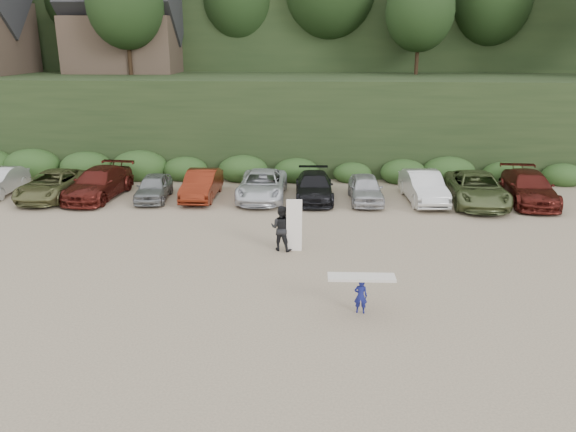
{
  "coord_description": "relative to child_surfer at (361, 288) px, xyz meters",
  "views": [
    {
      "loc": [
        2.8,
        -19.5,
        8.41
      ],
      "look_at": [
        1.46,
        3.0,
        1.3
      ],
      "focal_mm": 35.0,
      "sensor_mm": 36.0,
      "label": 1
    }
  ],
  "objects": [
    {
      "name": "ground",
      "position": [
        -4.15,
        3.08,
        -0.87
      ],
      "size": [
        120.0,
        120.0,
        0.0
      ],
      "primitive_type": "plane",
      "color": "tan",
      "rests_on": "ground"
    },
    {
      "name": "hillside_backdrop",
      "position": [
        -4.41,
        39.01,
        10.35
      ],
      "size": [
        90.0,
        41.5,
        28.0
      ],
      "color": "black",
      "rests_on": "ground"
    },
    {
      "name": "parked_cars",
      "position": [
        -5.04,
        13.16,
        -0.09
      ],
      "size": [
        34.44,
        6.27,
        1.64
      ],
      "color": "#B8B9BE",
      "rests_on": "ground"
    },
    {
      "name": "adult_surfer",
      "position": [
        -2.88,
        5.47,
        0.11
      ],
      "size": [
        1.41,
        0.97,
        2.27
      ],
      "color": "black",
      "rests_on": "ground"
    },
    {
      "name": "child_surfer",
      "position": [
        0.0,
        0.0,
        0.0
      ],
      "size": [
        2.14,
        0.65,
        1.28
      ],
      "color": "navy",
      "rests_on": "ground"
    }
  ]
}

